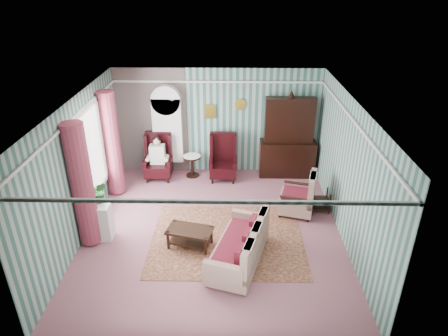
{
  "coord_description": "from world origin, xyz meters",
  "views": [
    {
      "loc": [
        0.38,
        -7.23,
        5.14
      ],
      "look_at": [
        0.22,
        0.6,
        1.24
      ],
      "focal_mm": 32.0,
      "sensor_mm": 36.0,
      "label": 1
    }
  ],
  "objects_px": {
    "round_side_table": "(192,166)",
    "bookcase": "(168,135)",
    "floral_armchair": "(297,193)",
    "dresser_hutch": "(289,135)",
    "seated_woman": "(158,159)",
    "plant_stand": "(99,222)",
    "coffee_table": "(190,238)",
    "wingback_right": "(223,158)",
    "wingback_left": "(158,157)",
    "nest_table": "(320,200)",
    "sofa": "(238,242)"
  },
  "relations": [
    {
      "from": "round_side_table",
      "to": "floral_armchair",
      "type": "bearing_deg",
      "value": -34.98
    },
    {
      "from": "wingback_left",
      "to": "round_side_table",
      "type": "distance_m",
      "value": 0.97
    },
    {
      "from": "bookcase",
      "to": "coffee_table",
      "type": "xyz_separation_m",
      "value": [
        0.89,
        -3.38,
        -0.91
      ]
    },
    {
      "from": "wingback_left",
      "to": "seated_woman",
      "type": "xyz_separation_m",
      "value": [
        0.0,
        0.0,
        -0.04
      ]
    },
    {
      "from": "dresser_hutch",
      "to": "wingback_right",
      "type": "distance_m",
      "value": 1.86
    },
    {
      "from": "bookcase",
      "to": "coffee_table",
      "type": "bearing_deg",
      "value": -75.27
    },
    {
      "from": "round_side_table",
      "to": "bookcase",
      "type": "bearing_deg",
      "value": 159.73
    },
    {
      "from": "dresser_hutch",
      "to": "plant_stand",
      "type": "xyz_separation_m",
      "value": [
        -4.3,
        -3.02,
        -0.78
      ]
    },
    {
      "from": "plant_stand",
      "to": "sofa",
      "type": "relative_size",
      "value": 0.43
    },
    {
      "from": "round_side_table",
      "to": "seated_woman",
      "type": "bearing_deg",
      "value": -170.54
    },
    {
      "from": "bookcase",
      "to": "plant_stand",
      "type": "relative_size",
      "value": 2.8
    },
    {
      "from": "sofa",
      "to": "floral_armchair",
      "type": "bearing_deg",
      "value": -20.38
    },
    {
      "from": "dresser_hutch",
      "to": "round_side_table",
      "type": "distance_m",
      "value": 2.75
    },
    {
      "from": "nest_table",
      "to": "coffee_table",
      "type": "xyz_separation_m",
      "value": [
        -2.93,
        -1.44,
        -0.06
      ]
    },
    {
      "from": "seated_woman",
      "to": "plant_stand",
      "type": "bearing_deg",
      "value": -106.22
    },
    {
      "from": "round_side_table",
      "to": "floral_armchair",
      "type": "height_order",
      "value": "floral_armchair"
    },
    {
      "from": "round_side_table",
      "to": "sofa",
      "type": "relative_size",
      "value": 0.32
    },
    {
      "from": "bookcase",
      "to": "floral_armchair",
      "type": "relative_size",
      "value": 2.08
    },
    {
      "from": "wingback_left",
      "to": "floral_armchair",
      "type": "bearing_deg",
      "value": -25.5
    },
    {
      "from": "seated_woman",
      "to": "round_side_table",
      "type": "height_order",
      "value": "seated_woman"
    },
    {
      "from": "nest_table",
      "to": "plant_stand",
      "type": "height_order",
      "value": "plant_stand"
    },
    {
      "from": "dresser_hutch",
      "to": "floral_armchair",
      "type": "distance_m",
      "value": 2.04
    },
    {
      "from": "dresser_hutch",
      "to": "seated_woman",
      "type": "relative_size",
      "value": 2.0
    },
    {
      "from": "wingback_right",
      "to": "plant_stand",
      "type": "relative_size",
      "value": 1.56
    },
    {
      "from": "plant_stand",
      "to": "round_side_table",
      "type": "bearing_deg",
      "value": 59.62
    },
    {
      "from": "dresser_hutch",
      "to": "seated_woman",
      "type": "height_order",
      "value": "dresser_hutch"
    },
    {
      "from": "floral_armchair",
      "to": "coffee_table",
      "type": "relative_size",
      "value": 1.18
    },
    {
      "from": "plant_stand",
      "to": "coffee_table",
      "type": "bearing_deg",
      "value": -7.14
    },
    {
      "from": "plant_stand",
      "to": "floral_armchair",
      "type": "bearing_deg",
      "value": 14.11
    },
    {
      "from": "wingback_right",
      "to": "dresser_hutch",
      "type": "bearing_deg",
      "value": 8.77
    },
    {
      "from": "wingback_right",
      "to": "plant_stand",
      "type": "bearing_deg",
      "value": -132.84
    },
    {
      "from": "seated_woman",
      "to": "plant_stand",
      "type": "xyz_separation_m",
      "value": [
        -0.8,
        -2.75,
        -0.19
      ]
    },
    {
      "from": "seated_woman",
      "to": "coffee_table",
      "type": "distance_m",
      "value": 3.23
    },
    {
      "from": "bookcase",
      "to": "wingback_left",
      "type": "height_order",
      "value": "bookcase"
    },
    {
      "from": "seated_woman",
      "to": "wingback_right",
      "type": "bearing_deg",
      "value": 0.0
    },
    {
      "from": "wingback_right",
      "to": "floral_armchair",
      "type": "distance_m",
      "value": 2.42
    },
    {
      "from": "nest_table",
      "to": "floral_armchair",
      "type": "distance_m",
      "value": 0.64
    },
    {
      "from": "wingback_left",
      "to": "plant_stand",
      "type": "distance_m",
      "value": 2.87
    },
    {
      "from": "dresser_hutch",
      "to": "nest_table",
      "type": "relative_size",
      "value": 4.37
    },
    {
      "from": "dresser_hutch",
      "to": "sofa",
      "type": "relative_size",
      "value": 1.27
    },
    {
      "from": "bookcase",
      "to": "sofa",
      "type": "distance_m",
      "value": 4.36
    },
    {
      "from": "seated_woman",
      "to": "floral_armchair",
      "type": "distance_m",
      "value": 3.88
    },
    {
      "from": "sofa",
      "to": "coffee_table",
      "type": "height_order",
      "value": "sofa"
    },
    {
      "from": "bookcase",
      "to": "plant_stand",
      "type": "distance_m",
      "value": 3.39
    },
    {
      "from": "plant_stand",
      "to": "floral_armchair",
      "type": "height_order",
      "value": "floral_armchair"
    },
    {
      "from": "wingback_right",
      "to": "coffee_table",
      "type": "distance_m",
      "value": 3.08
    },
    {
      "from": "wingback_right",
      "to": "plant_stand",
      "type": "distance_m",
      "value": 3.76
    },
    {
      "from": "sofa",
      "to": "dresser_hutch",
      "type": "bearing_deg",
      "value": -3.41
    },
    {
      "from": "wingback_right",
      "to": "wingback_left",
      "type": "bearing_deg",
      "value": 180.0
    },
    {
      "from": "wingback_right",
      "to": "round_side_table",
      "type": "height_order",
      "value": "wingback_right"
    }
  ]
}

